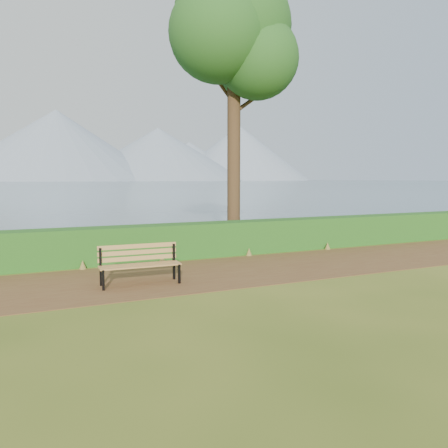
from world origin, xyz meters
name	(u,v)px	position (x,y,z in m)	size (l,w,h in m)	color
ground	(229,274)	(0.00, 0.00, 0.00)	(140.00, 140.00, 0.00)	#425719
path	(224,272)	(0.00, 0.30, 0.01)	(40.00, 3.40, 0.01)	brown
hedge	(193,240)	(0.00, 2.60, 0.50)	(32.00, 0.85, 1.00)	#164614
water	(37,182)	(0.00, 260.00, 0.01)	(700.00, 510.00, 0.00)	#465B70
mountains	(21,148)	(-9.17, 406.05, 27.70)	(585.00, 190.00, 70.00)	gray
bench	(139,262)	(-2.23, -0.09, 0.51)	(1.77, 0.58, 0.88)	black
tree	(234,34)	(2.00, 3.97, 7.06)	(4.62, 4.06, 9.50)	#332214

